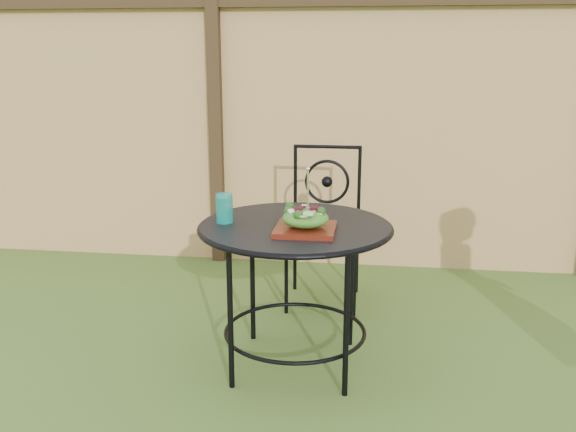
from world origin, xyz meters
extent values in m
cube|color=#E6B371|center=(0.00, 2.20, 0.90)|extent=(8.00, 0.05, 1.80)
cube|color=black|center=(0.00, 2.15, 1.83)|extent=(8.00, 0.07, 0.07)
cube|color=black|center=(-1.30, 2.15, 0.95)|extent=(0.09, 0.09, 1.90)
cylinder|color=black|center=(-0.53, 0.59, 0.71)|extent=(0.90, 0.90, 0.02)
torus|color=black|center=(-0.53, 0.59, 0.71)|extent=(0.92, 0.92, 0.02)
torus|color=black|center=(-0.53, 0.59, 0.18)|extent=(0.70, 0.70, 0.02)
cylinder|color=black|center=(-0.27, 0.85, 0.35)|extent=(0.03, 0.03, 0.71)
cylinder|color=black|center=(-0.79, 0.85, 0.35)|extent=(0.03, 0.03, 0.71)
cylinder|color=black|center=(-0.79, 0.33, 0.35)|extent=(0.03, 0.03, 0.71)
cylinder|color=black|center=(-0.27, 0.33, 0.35)|extent=(0.03, 0.03, 0.71)
cube|color=black|center=(-0.46, 1.42, 0.45)|extent=(0.46, 0.46, 0.03)
cylinder|color=black|center=(-0.46, 1.63, 0.94)|extent=(0.42, 0.02, 0.02)
torus|color=black|center=(-0.46, 1.63, 0.72)|extent=(0.28, 0.02, 0.28)
cylinder|color=black|center=(-0.66, 1.22, 0.22)|extent=(0.02, 0.02, 0.44)
cylinder|color=black|center=(-0.26, 1.22, 0.22)|extent=(0.02, 0.02, 0.44)
cylinder|color=black|center=(-0.66, 1.62, 0.22)|extent=(0.02, 0.02, 0.44)
cylinder|color=black|center=(-0.26, 1.62, 0.22)|extent=(0.02, 0.02, 0.44)
cylinder|color=black|center=(-0.66, 1.63, 0.70)|extent=(0.02, 0.02, 0.50)
cylinder|color=black|center=(-0.26, 1.63, 0.70)|extent=(0.02, 0.02, 0.50)
cube|color=#3F1109|center=(-0.47, 0.47, 0.74)|extent=(0.27, 0.27, 0.02)
ellipsoid|color=#235614|center=(-0.47, 0.47, 0.79)|extent=(0.21, 0.21, 0.08)
cylinder|color=silver|center=(-0.46, 0.47, 0.92)|extent=(0.01, 0.01, 0.18)
cylinder|color=#0B8373|center=(-0.87, 0.58, 0.79)|extent=(0.08, 0.08, 0.14)
camera|label=1|loc=(-0.16, -2.29, 1.52)|focal=40.00mm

